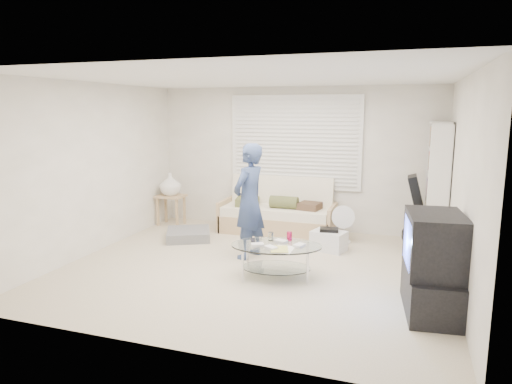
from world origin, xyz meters
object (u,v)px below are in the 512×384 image
(tv_unit, at_px, (433,265))
(bookshelf, at_px, (437,186))
(futon_sofa, at_px, (278,214))
(coffee_table, at_px, (276,251))

(tv_unit, bearing_deg, bookshelf, 87.06)
(futon_sofa, xyz_separation_m, coffee_table, (0.58, -2.11, 0.03))
(bookshelf, xyz_separation_m, coffee_table, (-1.95, -1.98, -0.62))
(futon_sofa, height_order, coffee_table, futon_sofa)
(futon_sofa, distance_m, coffee_table, 2.18)
(bookshelf, relative_size, tv_unit, 1.82)
(futon_sofa, distance_m, bookshelf, 2.61)
(bookshelf, bearing_deg, coffee_table, -134.53)
(bookshelf, distance_m, coffee_table, 2.84)
(coffee_table, bearing_deg, tv_unit, -14.26)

